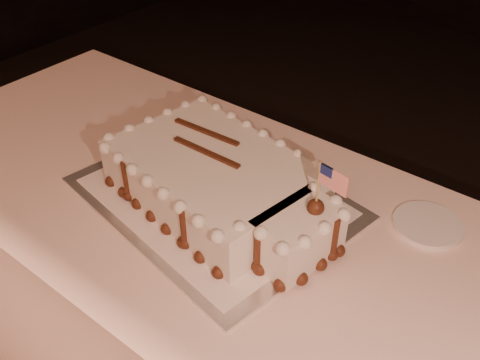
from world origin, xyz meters
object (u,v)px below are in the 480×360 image
Objects in this scene: banquet_table at (298,357)px; sheet_cake at (222,184)px; cake_board at (214,198)px; side_plate at (428,225)px.

sheet_cake is at bearing 178.65° from banquet_table.
sheet_cake is at bearing 0.49° from cake_board.
banquet_table is at bearing -124.98° from side_plate.
side_plate is (0.16, 0.24, 0.38)m from banquet_table.
cake_board is at bearing 177.76° from banquet_table.
side_plate is at bearing 29.29° from sheet_cake.
banquet_table is 15.41× the size of side_plate.
sheet_cake is 0.47m from side_plate.
sheet_cake reaches higher than side_plate.
side_plate reaches higher than cake_board.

